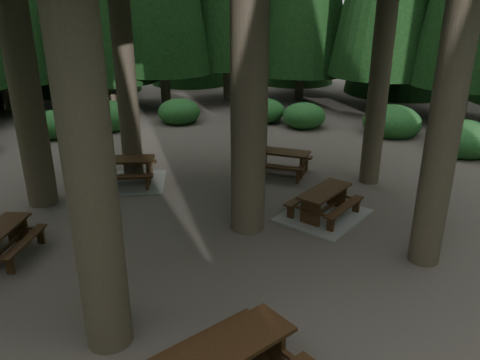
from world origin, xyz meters
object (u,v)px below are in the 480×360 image
object	(u,v)px
picnic_table_a	(324,207)
picnic_table_e	(229,359)
picnic_table_c	(124,175)
picnic_table_d	(281,159)
picnic_table_b	(0,238)

from	to	relation	value
picnic_table_a	picnic_table_e	xyz separation A→B (m)	(-4.12, -4.85, 0.32)
picnic_table_a	picnic_table_e	size ratio (longest dim) A/B	1.19
picnic_table_c	picnic_table_e	world-z (taller)	picnic_table_e
picnic_table_a	picnic_table_d	distance (m)	3.36
picnic_table_a	picnic_table_b	distance (m)	7.83
picnic_table_a	picnic_table_b	xyz separation A→B (m)	(-7.82, 0.43, 0.22)
picnic_table_b	picnic_table_e	xyz separation A→B (m)	(3.70, -5.28, 0.10)
picnic_table_d	picnic_table_e	bearing A→B (deg)	-79.21
picnic_table_c	picnic_table_d	bearing A→B (deg)	5.04
picnic_table_c	picnic_table_b	bearing A→B (deg)	-116.45
picnic_table_b	picnic_table_a	bearing A→B (deg)	-69.13
picnic_table_c	picnic_table_d	xyz separation A→B (m)	(4.98, -0.72, 0.23)
picnic_table_d	picnic_table_b	bearing A→B (deg)	-121.49
picnic_table_b	picnic_table_e	world-z (taller)	picnic_table_e
picnic_table_b	picnic_table_c	bearing A→B (deg)	-15.72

